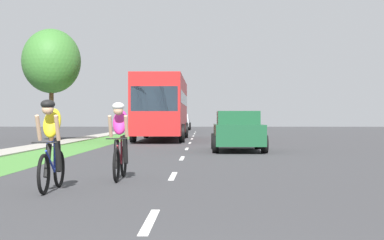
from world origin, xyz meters
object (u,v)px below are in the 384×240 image
pickup_silver (180,122)px  street_tree_near (51,61)px  bus_red (162,105)px  suv_black (176,121)px  cyclist_lead (51,144)px  cyclist_trailing (120,140)px  sedan_dark_green (238,131)px

pickup_silver → street_tree_near: street_tree_near is taller
bus_red → suv_black: bus_red is taller
street_tree_near → suv_black: bearing=74.1°
bus_red → cyclist_lead: bearing=-90.7°
bus_red → suv_black: bearing=90.2°
cyclist_trailing → pickup_silver: bearing=90.8°
cyclist_trailing → bus_red: size_ratio=0.15×
cyclist_trailing → suv_black: bearing=91.0°
suv_black → street_tree_near: size_ratio=0.78×
sedan_dark_green → pickup_silver: pickup_silver is taller
cyclist_lead → bus_red: 23.71m
cyclist_trailing → street_tree_near: bearing=108.3°
bus_red → suv_black: size_ratio=2.47×
cyclist_lead → cyclist_trailing: (0.93, 1.85, 0.00)m
bus_red → sedan_dark_green: bearing=-72.1°
bus_red → suv_black: 17.75m
cyclist_lead → suv_black: size_ratio=0.37×
bus_red → pickup_silver: bus_red is taller
pickup_silver → sedan_dark_green: bearing=-84.5°
suv_black → sedan_dark_green: bearing=-82.7°
cyclist_trailing → street_tree_near: street_tree_near is taller
street_tree_near → sedan_dark_green: bearing=-43.4°
cyclist_trailing → sedan_dark_green: cyclist_trailing is taller
cyclist_lead → sedan_dark_green: (3.96, 12.34, -0.04)m
pickup_silver → street_tree_near: 30.01m
bus_red → pickup_silver: (-0.05, 26.86, -1.15)m
suv_black → pickup_silver: 9.14m
sedan_dark_green → bus_red: bus_red is taller
suv_black → street_tree_near: (-5.74, -20.11, 3.35)m
cyclist_lead → cyclist_trailing: 2.07m
cyclist_trailing → sedan_dark_green: bearing=73.9°
sedan_dark_green → suv_black: size_ratio=0.91×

